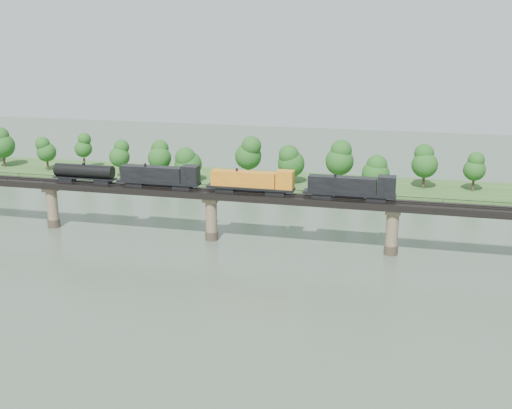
# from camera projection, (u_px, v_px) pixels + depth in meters

# --- Properties ---
(ground) EXTENTS (400.00, 400.00, 0.00)m
(ground) POSITION_uv_depth(u_px,v_px,m) (162.00, 290.00, 117.91)
(ground) COLOR #3B4B3B
(ground) RESTS_ON ground
(far_bank) EXTENTS (300.00, 24.00, 1.60)m
(far_bank) POSITION_uv_depth(u_px,v_px,m) (266.00, 181.00, 197.18)
(far_bank) COLOR #2D5220
(far_bank) RESTS_ON ground
(bridge) EXTENTS (236.00, 30.00, 11.50)m
(bridge) POSITION_uv_depth(u_px,v_px,m) (211.00, 217.00, 144.50)
(bridge) COLOR #473A2D
(bridge) RESTS_ON ground
(bridge_superstructure) EXTENTS (220.00, 4.90, 0.75)m
(bridge_superstructure) POSITION_uv_depth(u_px,v_px,m) (211.00, 189.00, 142.80)
(bridge_superstructure) COLOR black
(bridge_superstructure) RESTS_ON bridge
(far_treeline) EXTENTS (289.06, 17.54, 13.60)m
(far_treeline) POSITION_uv_depth(u_px,v_px,m) (236.00, 157.00, 192.73)
(far_treeline) COLOR #382619
(far_treeline) RESTS_ON far_bank
(freight_train) EXTENTS (79.03, 3.08, 5.44)m
(freight_train) POSITION_uv_depth(u_px,v_px,m) (220.00, 180.00, 141.68)
(freight_train) COLOR black
(freight_train) RESTS_ON bridge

